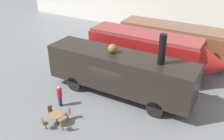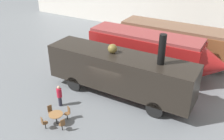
% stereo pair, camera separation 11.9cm
% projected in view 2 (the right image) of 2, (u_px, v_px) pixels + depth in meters
% --- Properties ---
extents(ground_plane, '(80.00, 80.00, 0.00)m').
position_uv_depth(ground_plane, '(110.00, 96.00, 18.03)').
color(ground_plane, slate).
extents(passenger_coach_wooden, '(10.19, 2.80, 3.30)m').
position_uv_depth(passenger_coach_wooden, '(176.00, 40.00, 22.61)').
color(passenger_coach_wooden, brown).
rests_on(passenger_coach_wooden, ground_plane).
extents(streamlined_locomotive, '(11.33, 2.59, 3.41)m').
position_uv_depth(streamlined_locomotive, '(154.00, 51.00, 20.28)').
color(streamlined_locomotive, maroon).
rests_on(streamlined_locomotive, ground_plane).
extents(steam_locomotive, '(10.58, 2.48, 5.15)m').
position_uv_depth(steam_locomotive, '(119.00, 71.00, 17.31)').
color(steam_locomotive, black).
rests_on(steam_locomotive, ground_plane).
extents(cafe_table_near, '(0.86, 0.86, 0.73)m').
position_uv_depth(cafe_table_near, '(56.00, 116.00, 15.08)').
color(cafe_table_near, black).
rests_on(cafe_table_near, ground_plane).
extents(cafe_chair_0, '(0.38, 0.40, 0.87)m').
position_uv_depth(cafe_chair_0, '(44.00, 122.00, 14.68)').
color(cafe_chair_0, black).
rests_on(cafe_chair_0, ground_plane).
extents(cafe_chair_1, '(0.40, 0.38, 0.87)m').
position_uv_depth(cafe_chair_1, '(62.00, 124.00, 14.55)').
color(cafe_chair_1, black).
rests_on(cafe_chair_1, ground_plane).
extents(cafe_chair_2, '(0.38, 0.40, 0.87)m').
position_uv_depth(cafe_chair_2, '(68.00, 112.00, 15.54)').
color(cafe_chair_2, black).
rests_on(cafe_chair_2, ground_plane).
extents(cafe_chair_3, '(0.40, 0.38, 0.87)m').
position_uv_depth(cafe_chair_3, '(50.00, 111.00, 15.68)').
color(cafe_chair_3, black).
rests_on(cafe_chair_3, ground_plane).
extents(visitor_person, '(0.34, 0.34, 1.54)m').
position_uv_depth(visitor_person, '(59.00, 95.00, 16.67)').
color(visitor_person, '#262633').
rests_on(visitor_person, ground_plane).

